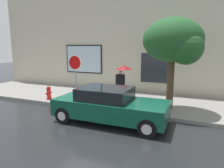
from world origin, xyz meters
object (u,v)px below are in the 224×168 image
at_px(parked_car, 110,105).
at_px(stop_sign, 75,69).
at_px(pedestrian_with_umbrella, 123,72).
at_px(fire_hydrant, 49,93).
at_px(street_tree, 175,42).

bearing_deg(parked_car, stop_sign, 149.29).
bearing_deg(pedestrian_with_umbrella, fire_hydrant, -157.30).
height_order(parked_car, fire_hydrant, parked_car).
relative_size(pedestrian_with_umbrella, stop_sign, 0.77).
bearing_deg(fire_hydrant, pedestrian_with_umbrella, 22.70).
distance_m(pedestrian_with_umbrella, street_tree, 3.25).
xyz_separation_m(pedestrian_with_umbrella, street_tree, (2.70, -0.93, 1.54)).
relative_size(parked_car, stop_sign, 1.82).
distance_m(parked_car, street_tree, 3.92).
relative_size(fire_hydrant, street_tree, 0.18).
xyz_separation_m(street_tree, stop_sign, (-4.66, -0.65, -1.30)).
xyz_separation_m(parked_car, stop_sign, (-2.51, 1.49, 1.18)).
height_order(street_tree, stop_sign, street_tree).
bearing_deg(parked_car, street_tree, 44.92).
bearing_deg(pedestrian_with_umbrella, parked_car, -79.77).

